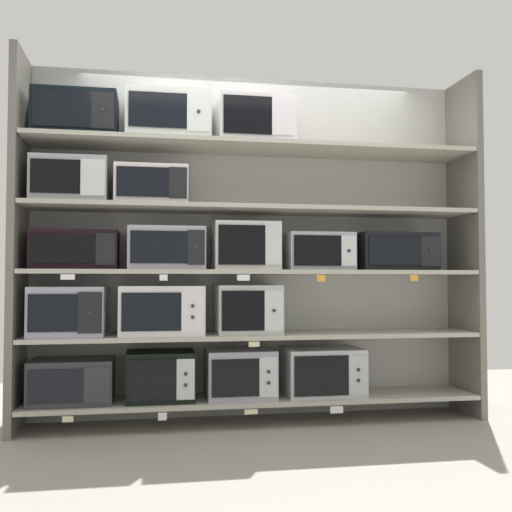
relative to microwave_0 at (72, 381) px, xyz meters
The scene contains 36 objects.
ground 1.63m from the microwave_0, 38.51° to the right, with size 7.16×6.00×0.02m, color gray.
back_panel 1.59m from the microwave_0, 11.80° to the left, with size 3.36×0.04×2.53m, color #B2B2AD.
upright_left 1.01m from the microwave_0, behind, with size 0.05×0.48×2.53m, color #68645B.
upright_right 3.02m from the microwave_0, ahead, with size 0.05×0.48×2.53m, color #68645B.
shelf_0 1.26m from the microwave_0, ahead, with size 3.16×0.48×0.03m, color #ADA899.
microwave_0 is the anchor object (origin of this frame).
microwave_1 0.59m from the microwave_0, ahead, with size 0.46×0.39×0.33m.
microwave_2 1.14m from the microwave_0, ahead, with size 0.48×0.40×0.34m.
microwave_3 1.74m from the microwave_0, ahead, with size 0.55×0.41×0.33m.
price_tag_0 0.31m from the microwave_0, 88.65° to the right, with size 0.07×0.00×0.04m, color beige.
price_tag_1 0.67m from the microwave_0, 21.77° to the right, with size 0.06×0.00×0.05m, color white.
price_tag_2 1.22m from the microwave_0, 11.41° to the right, with size 0.09×0.00×0.03m, color beige.
price_tag_3 1.80m from the microwave_0, ahead, with size 0.09×0.00×0.05m, color white.
shelf_1 1.28m from the microwave_0, ahead, with size 3.16×0.48×0.03m, color #ADA899.
microwave_4 0.47m from the microwave_0, behind, with size 0.49×0.43×0.33m.
microwave_5 0.75m from the microwave_0, ahead, with size 0.57×0.43×0.34m.
microwave_6 1.28m from the microwave_0, ahead, with size 0.45×0.43×0.34m.
price_tag_4 1.25m from the microwave_0, 11.23° to the right, with size 0.07×0.00×0.03m, color beige.
shelf_2 1.45m from the microwave_0, ahead, with size 3.16×0.48×0.03m, color #ADA899.
microwave_7 0.88m from the microwave_0, ahead, with size 0.56×0.34×0.26m.
microwave_8 1.09m from the microwave_0, ahead, with size 0.52×0.43×0.29m.
microwave_9 1.49m from the microwave_0, ahead, with size 0.46×0.35×0.34m.
microwave_10 1.92m from the microwave_0, ahead, with size 0.48×0.35×0.27m.
microwave_11 2.46m from the microwave_0, ahead, with size 0.57×0.34×0.28m.
price_tag_5 0.74m from the microwave_0, 91.47° to the right, with size 0.09×0.00×0.03m, color white.
price_tag_6 0.95m from the microwave_0, 21.70° to the right, with size 0.05×0.00×0.04m, color white.
price_tag_7 1.34m from the microwave_0, 11.92° to the right, with size 0.09×0.00×0.04m, color white.
price_tag_8 1.82m from the microwave_0, ahead, with size 0.06×0.00×0.05m, color orange.
price_tag_9 2.45m from the microwave_0, ahead, with size 0.06×0.00×0.04m, color orange.
shelf_3 1.72m from the microwave_0, ahead, with size 3.16×0.48×0.03m, color #ADA899.
microwave_12 1.35m from the microwave_0, behind, with size 0.49×0.41×0.30m.
microwave_13 1.42m from the microwave_0, ahead, with size 0.49×0.39×0.26m.
shelf_4 2.05m from the microwave_0, ahead, with size 3.16×0.48×0.03m, color #ADA899.
microwave_14 1.80m from the microwave_0, ahead, with size 0.55×0.37×0.31m.
microwave_15 1.91m from the microwave_0, ahead, with size 0.57×0.42×0.33m.
microwave_16 2.19m from the microwave_0, ahead, with size 0.53×0.41×0.32m.
Camera 1 is at (-0.74, -4.22, 0.99)m, focal length 42.31 mm.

